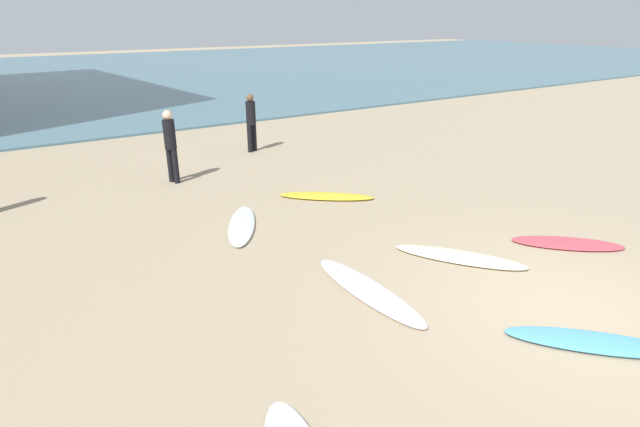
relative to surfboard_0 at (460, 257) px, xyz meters
name	(u,v)px	position (x,y,z in m)	size (l,w,h in m)	color
ground_plane	(571,313)	(0.05, -1.99, -0.04)	(120.00, 120.00, 0.00)	tan
ocean_water	(97,75)	(0.05, 32.39, 0.00)	(120.00, 40.00, 0.08)	slate
surfboard_0	(460,257)	(0.00, 0.00, 0.00)	(0.53, 2.19, 0.08)	#E9E9BD
surfboard_1	(242,225)	(-2.53, 3.25, 0.00)	(0.50, 2.02, 0.09)	silver
surfboard_2	(327,196)	(-0.23, 3.75, 0.00)	(0.51, 2.14, 0.09)	yellow
surfboard_3	(567,243)	(2.05, -0.66, -0.01)	(0.57, 1.92, 0.07)	#DD4754
surfboard_4	(593,342)	(-0.39, -2.56, 0.00)	(0.49, 2.11, 0.09)	#53A2D2
surfboard_5	(368,290)	(-1.97, -0.03, -0.01)	(0.53, 2.39, 0.07)	silver
beachgoer_mid	(251,120)	(0.16, 8.41, 0.91)	(0.36, 0.36, 1.71)	black
beachgoer_far	(170,143)	(-2.75, 6.73, 0.95)	(0.36, 0.36, 1.77)	black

